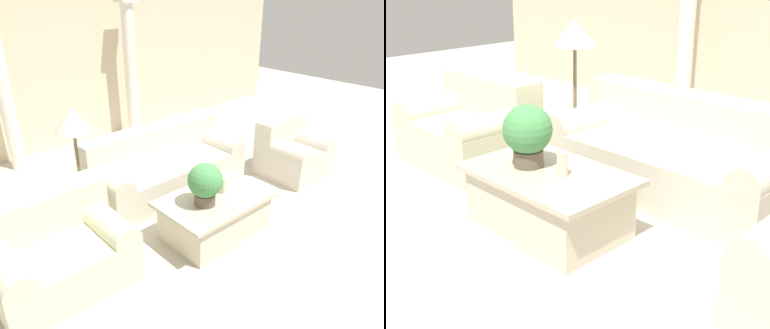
% 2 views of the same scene
% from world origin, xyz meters
% --- Properties ---
extents(ground_plane, '(16.00, 16.00, 0.00)m').
position_xyz_m(ground_plane, '(0.00, 0.00, 0.00)').
color(ground_plane, '#BCB2A3').
extents(sofa_long, '(2.14, 0.93, 0.84)m').
position_xyz_m(sofa_long, '(0.12, 0.84, 0.34)').
color(sofa_long, beige).
rests_on(sofa_long, ground_plane).
extents(loveseat, '(1.23, 0.93, 0.84)m').
position_xyz_m(loveseat, '(-1.74, 0.07, 0.35)').
color(loveseat, beige).
rests_on(loveseat, ground_plane).
extents(coffee_table, '(1.25, 0.79, 0.47)m').
position_xyz_m(coffee_table, '(-0.11, -0.38, 0.24)').
color(coffee_table, beige).
rests_on(coffee_table, ground_plane).
extents(potted_plant, '(0.37, 0.37, 0.47)m').
position_xyz_m(potted_plant, '(-0.30, -0.41, 0.73)').
color(potted_plant, brown).
rests_on(potted_plant, coffee_table).
extents(pillar_candle, '(0.08, 0.08, 0.18)m').
position_xyz_m(pillar_candle, '(0.03, -0.37, 0.56)').
color(pillar_candle, beige).
rests_on(pillar_candle, coffee_table).
extents(floor_lamp, '(0.42, 0.42, 1.40)m').
position_xyz_m(floor_lamp, '(-1.08, 0.85, 1.20)').
color(floor_lamp, brown).
rests_on(floor_lamp, ground_plane).
extents(column_left, '(0.29, 0.29, 2.38)m').
position_xyz_m(column_left, '(-1.17, 2.85, 1.22)').
color(column_left, silver).
rests_on(column_left, ground_plane).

